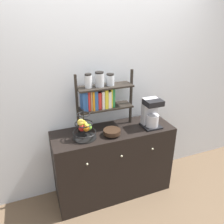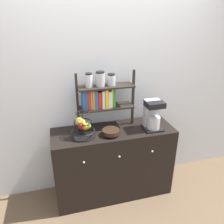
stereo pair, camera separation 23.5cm
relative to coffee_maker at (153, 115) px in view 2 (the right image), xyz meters
name	(u,v)px [view 2 (the right image)]	position (x,y,z in m)	size (l,w,h in m)	color
ground_plane	(118,204)	(-0.44, -0.17, -1.04)	(12.00, 12.00, 0.00)	brown
wall_back	(107,87)	(-0.44, 0.34, 0.26)	(7.00, 0.05, 2.60)	silver
sideboard	(113,162)	(-0.44, 0.06, -0.60)	(1.38, 0.49, 0.87)	black
coffee_maker	(153,115)	(0.00, 0.00, 0.00)	(0.20, 0.21, 0.33)	black
fruit_stand	(83,127)	(-0.78, 0.02, -0.05)	(0.25, 0.25, 0.33)	black
wooden_bowl	(111,132)	(-0.49, -0.04, -0.12)	(0.18, 0.18, 0.07)	black
shelf_hutch	(101,95)	(-0.55, 0.17, 0.23)	(0.65, 0.20, 0.65)	black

